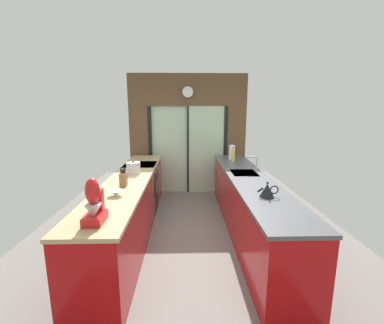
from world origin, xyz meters
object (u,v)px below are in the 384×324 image
at_px(stock_pot, 133,168).
at_px(paper_towel_roll, 232,152).
at_px(stand_mixer, 94,206).
at_px(soap_bottle, 233,155).
at_px(mixing_bowl, 116,193).
at_px(kettle, 267,190).
at_px(knife_block, 123,179).
at_px(oven_range, 141,188).

relative_size(stock_pot, paper_towel_roll, 0.71).
distance_m(stand_mixer, soap_bottle, 3.32).
relative_size(mixing_bowl, stand_mixer, 0.41).
height_order(kettle, soap_bottle, soap_bottle).
relative_size(mixing_bowl, stock_pot, 0.77).
xyz_separation_m(kettle, soap_bottle, (-0.00, 2.17, 0.04)).
relative_size(knife_block, kettle, 1.02).
distance_m(oven_range, stock_pot, 0.91).
relative_size(stand_mixer, soap_bottle, 1.55).
bearing_deg(paper_towel_roll, knife_block, -134.09).
height_order(mixing_bowl, stock_pot, stock_pot).
relative_size(oven_range, mixing_bowl, 5.29).
distance_m(knife_block, stand_mixer, 1.12).
relative_size(oven_range, paper_towel_roll, 2.89).
bearing_deg(kettle, soap_bottle, 90.05).
bearing_deg(knife_block, mixing_bowl, -90.00).
bearing_deg(soap_bottle, kettle, -89.95).
xyz_separation_m(kettle, paper_towel_roll, (-0.00, 2.32, 0.06)).
bearing_deg(kettle, oven_range, 133.56).
relative_size(oven_range, stock_pot, 4.08).
distance_m(mixing_bowl, soap_bottle, 2.74).
xyz_separation_m(knife_block, soap_bottle, (1.78, 1.68, 0.02)).
relative_size(oven_range, soap_bottle, 3.40).
xyz_separation_m(mixing_bowl, soap_bottle, (1.78, 2.08, 0.08)).
xyz_separation_m(stock_pot, soap_bottle, (1.78, 1.00, 0.02)).
relative_size(kettle, soap_bottle, 0.94).
height_order(soap_bottle, paper_towel_roll, paper_towel_roll).
height_order(mixing_bowl, paper_towel_roll, paper_towel_roll).
bearing_deg(soap_bottle, paper_towel_roll, 90.00).
xyz_separation_m(knife_block, stand_mixer, (-0.00, -1.12, 0.07)).
bearing_deg(knife_block, paper_towel_roll, 45.91).
bearing_deg(stand_mixer, kettle, 19.77).
relative_size(mixing_bowl, kettle, 0.68).
bearing_deg(knife_block, stand_mixer, -90.00).
height_order(oven_range, mixing_bowl, mixing_bowl).
bearing_deg(soap_bottle, mixing_bowl, -130.56).
height_order(oven_range, soap_bottle, soap_bottle).
relative_size(mixing_bowl, soap_bottle, 0.64).
height_order(oven_range, kettle, kettle).
distance_m(mixing_bowl, stand_mixer, 0.74).
bearing_deg(stock_pot, stand_mixer, -90.00).
bearing_deg(stock_pot, soap_bottle, 29.26).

